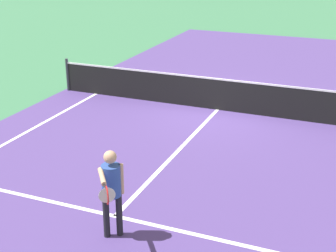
# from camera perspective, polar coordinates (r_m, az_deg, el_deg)

# --- Properties ---
(ground_plane) EXTENTS (60.00, 60.00, 0.00)m
(ground_plane) POSITION_cam_1_polar(r_m,az_deg,el_deg) (14.66, 5.73, 1.88)
(ground_plane) COLOR #38724C
(court_surface_inbounds) EXTENTS (10.62, 24.40, 0.00)m
(court_surface_inbounds) POSITION_cam_1_polar(r_m,az_deg,el_deg) (14.66, 5.73, 1.89)
(court_surface_inbounds) COLOR #4C387A
(court_surface_inbounds) RESTS_ON ground_plane
(line_service_near) EXTENTS (8.22, 0.10, 0.01)m
(line_service_near) POSITION_cam_1_polar(r_m,az_deg,el_deg) (9.26, -6.12, -10.30)
(line_service_near) COLOR white
(line_service_near) RESTS_ON ground_plane
(line_center_service) EXTENTS (0.10, 6.40, 0.01)m
(line_center_service) POSITION_cam_1_polar(r_m,az_deg,el_deg) (11.84, 1.19, -2.83)
(line_center_service) COLOR white
(line_center_service) RESTS_ON ground_plane
(net) EXTENTS (10.40, 0.09, 1.07)m
(net) POSITION_cam_1_polar(r_m,az_deg,el_deg) (14.51, 5.80, 3.72)
(net) COLOR #33383D
(net) RESTS_ON ground_plane
(player_near) EXTENTS (0.66, 1.09, 1.59)m
(player_near) POSITION_cam_1_polar(r_m,az_deg,el_deg) (8.22, -6.55, -6.82)
(player_near) COLOR black
(player_near) RESTS_ON ground_plane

